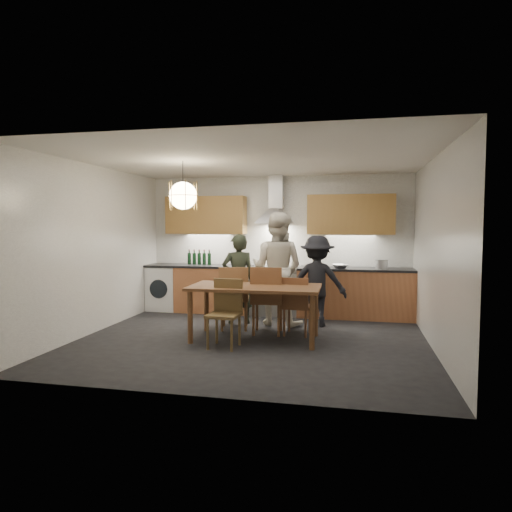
% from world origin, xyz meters
% --- Properties ---
extents(ground, '(5.00, 5.00, 0.00)m').
position_xyz_m(ground, '(0.00, 0.00, 0.00)').
color(ground, black).
rests_on(ground, ground).
extents(room_shell, '(5.02, 4.52, 2.61)m').
position_xyz_m(room_shell, '(0.00, 0.00, 1.71)').
color(room_shell, white).
rests_on(room_shell, ground).
extents(counter_run, '(5.00, 0.62, 0.90)m').
position_xyz_m(counter_run, '(0.02, 1.95, 0.45)').
color(counter_run, '#C1784A').
rests_on(counter_run, ground).
extents(range_stove, '(0.90, 0.60, 0.92)m').
position_xyz_m(range_stove, '(0.00, 1.94, 0.44)').
color(range_stove, silver).
rests_on(range_stove, ground).
extents(wall_fixtures, '(4.30, 0.54, 1.10)m').
position_xyz_m(wall_fixtures, '(0.00, 2.07, 1.87)').
color(wall_fixtures, tan).
rests_on(wall_fixtures, ground).
extents(pendant_lamp, '(0.43, 0.43, 0.70)m').
position_xyz_m(pendant_lamp, '(-1.00, -0.10, 2.10)').
color(pendant_lamp, black).
rests_on(pendant_lamp, ground).
extents(dining_table, '(1.90, 0.98, 0.79)m').
position_xyz_m(dining_table, '(0.04, 0.02, 0.70)').
color(dining_table, brown).
rests_on(dining_table, ground).
extents(chair_back_left, '(0.54, 0.54, 1.02)m').
position_xyz_m(chair_back_left, '(-0.41, 0.54, 0.58)').
color(chair_back_left, brown).
rests_on(chair_back_left, ground).
extents(chair_back_mid, '(0.50, 0.50, 1.05)m').
position_xyz_m(chair_back_mid, '(0.16, 0.34, 0.60)').
color(chair_back_mid, brown).
rests_on(chair_back_mid, ground).
extents(chair_back_right, '(0.44, 0.44, 0.89)m').
position_xyz_m(chair_back_right, '(0.60, 0.37, 0.51)').
color(chair_back_right, brown).
rests_on(chair_back_right, ground).
extents(chair_front, '(0.44, 0.44, 0.93)m').
position_xyz_m(chair_front, '(-0.28, -0.40, 0.53)').
color(chair_front, brown).
rests_on(chair_front, ground).
extents(person_left, '(0.65, 0.55, 1.52)m').
position_xyz_m(person_left, '(-0.47, 1.05, 0.76)').
color(person_left, black).
rests_on(person_left, ground).
extents(person_mid, '(1.05, 0.90, 1.88)m').
position_xyz_m(person_mid, '(0.19, 1.11, 0.94)').
color(person_mid, beige).
rests_on(person_mid, ground).
extents(person_right, '(0.97, 0.56, 1.50)m').
position_xyz_m(person_right, '(0.85, 1.12, 0.75)').
color(person_right, black).
rests_on(person_right, ground).
extents(mixing_bowl, '(0.38, 0.38, 0.07)m').
position_xyz_m(mixing_bowl, '(1.20, 1.87, 0.94)').
color(mixing_bowl, silver).
rests_on(mixing_bowl, counter_run).
extents(stock_pot, '(0.24, 0.24, 0.15)m').
position_xyz_m(stock_pot, '(1.92, 1.91, 0.97)').
color(stock_pot, '#B0B0B3').
rests_on(stock_pot, counter_run).
extents(wine_bottles, '(0.48, 0.07, 0.29)m').
position_xyz_m(wine_bottles, '(-1.50, 2.03, 1.04)').
color(wine_bottles, black).
rests_on(wine_bottles, counter_run).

